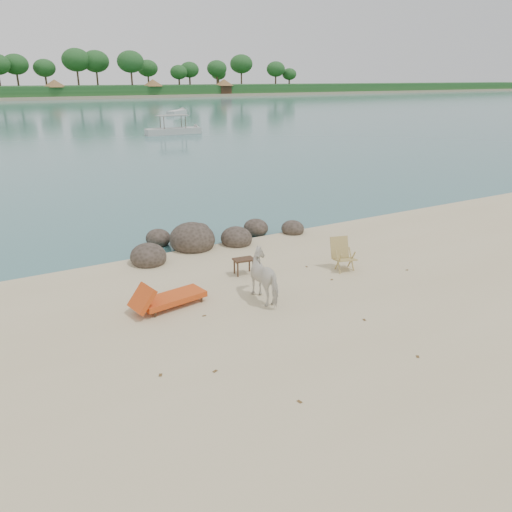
{
  "coord_description": "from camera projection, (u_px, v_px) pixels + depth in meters",
  "views": [
    {
      "loc": [
        -5.86,
        -8.15,
        5.21
      ],
      "look_at": [
        -0.01,
        2.0,
        1.0
      ],
      "focal_mm": 35.0,
      "sensor_mm": 36.0,
      "label": 1
    }
  ],
  "objects": [
    {
      "name": "dead_leaves",
      "position": [
        284.0,
        309.0,
        11.85
      ],
      "size": [
        8.04,
        6.28,
        0.0
      ],
      "color": "brown",
      "rests_on": "ground"
    },
    {
      "name": "boulders",
      "position": [
        203.0,
        240.0,
        16.24
      ],
      "size": [
        6.32,
        2.86,
        1.09
      ],
      "rotation": [
        0.0,
        0.0,
        0.22
      ],
      "color": "#302920",
      "rests_on": "ground"
    },
    {
      "name": "boat_far",
      "position": [
        177.0,
        112.0,
        74.6
      ],
      "size": [
        4.94,
        5.2,
        0.68
      ],
      "primitive_type": null,
      "rotation": [
        0.0,
        0.0,
        0.83
      ],
      "color": "beige",
      "rests_on": "water"
    },
    {
      "name": "side_table",
      "position": [
        244.0,
        267.0,
        13.85
      ],
      "size": [
        0.6,
        0.43,
        0.45
      ],
      "primitive_type": null,
      "rotation": [
        0.0,
        0.0,
        -0.12
      ],
      "color": "#352515",
      "rests_on": "ground"
    },
    {
      "name": "cow",
      "position": [
        267.0,
        277.0,
        12.18
      ],
      "size": [
        0.65,
        1.42,
        1.2
      ],
      "primitive_type": "imported",
      "rotation": [
        0.0,
        0.0,
        3.15
      ],
      "color": "silver",
      "rests_on": "ground"
    },
    {
      "name": "deck_chair",
      "position": [
        345.0,
        256.0,
        14.09
      ],
      "size": [
        0.73,
        0.77,
        0.91
      ],
      "primitive_type": null,
      "rotation": [
        0.0,
        0.0,
        -0.27
      ],
      "color": "tan",
      "rests_on": "ground"
    },
    {
      "name": "lounge_chair",
      "position": [
        173.0,
        295.0,
        11.91
      ],
      "size": [
        2.05,
        1.0,
        0.59
      ],
      "primitive_type": null,
      "rotation": [
        0.0,
        0.0,
        0.17
      ],
      "color": "#CA4E17",
      "rests_on": "ground"
    },
    {
      "name": "boat_mid",
      "position": [
        173.0,
        118.0,
        48.13
      ],
      "size": [
        6.07,
        1.57,
        2.94
      ],
      "primitive_type": null,
      "rotation": [
        0.0,
        0.0,
        -0.04
      ],
      "color": "#B4B6B1",
      "rests_on": "water"
    }
  ]
}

